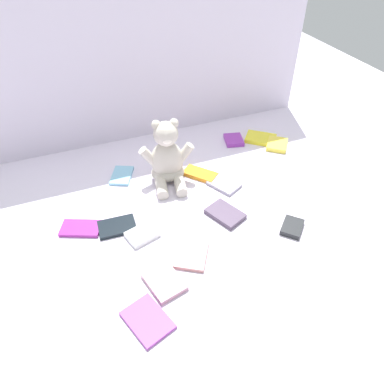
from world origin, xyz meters
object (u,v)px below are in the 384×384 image
at_px(book_case_3, 277,145).
at_px(book_case_2, 224,184).
at_px(teddy_bear, 167,159).
at_px(book_case_1, 225,214).
at_px(book_case_0, 292,227).
at_px(book_case_6, 148,320).
at_px(book_case_12, 122,176).
at_px(book_case_8, 234,140).
at_px(book_case_10, 261,138).
at_px(book_case_7, 200,174).
at_px(book_case_4, 117,227).
at_px(book_case_9, 142,234).
at_px(book_case_13, 164,282).
at_px(book_case_5, 81,228).
at_px(book_case_11, 191,255).

bearing_deg(book_case_3, book_case_2, 63.50).
relative_size(teddy_bear, book_case_3, 2.38).
bearing_deg(book_case_1, book_case_0, 118.49).
height_order(book_case_6, book_case_12, same).
xyz_separation_m(book_case_8, book_case_12, (-0.54, -0.07, -0.00)).
relative_size(teddy_bear, book_case_10, 1.91).
xyz_separation_m(book_case_7, book_case_12, (-0.30, 0.11, -0.00)).
bearing_deg(book_case_1, book_case_4, -35.85).
bearing_deg(book_case_9, book_case_6, 150.85).
height_order(book_case_10, book_case_13, same).
relative_size(book_case_1, book_case_5, 0.95).
distance_m(book_case_2, book_case_13, 0.51).
bearing_deg(book_case_1, book_case_11, 11.86).
relative_size(book_case_5, book_case_8, 1.40).
distance_m(book_case_0, book_case_1, 0.24).
bearing_deg(book_case_0, book_case_6, 61.49).
bearing_deg(book_case_8, teddy_bear, -143.72).
relative_size(teddy_bear, book_case_11, 2.14).
xyz_separation_m(book_case_10, book_case_11, (-0.56, -0.53, -0.00)).
xyz_separation_m(book_case_8, book_case_11, (-0.43, -0.56, -0.00)).
distance_m(book_case_4, book_case_5, 0.12).
distance_m(book_case_5, book_case_13, 0.38).
relative_size(book_case_0, book_case_6, 0.67).
distance_m(book_case_4, book_case_11, 0.29).
bearing_deg(book_case_10, book_case_12, 132.49).
height_order(teddy_bear, book_case_6, teddy_bear).
bearing_deg(book_case_12, book_case_4, -81.08).
xyz_separation_m(book_case_0, book_case_2, (-0.12, 0.30, -0.00)).
bearing_deg(book_case_8, book_case_3, -18.74).
bearing_deg(book_case_6, book_case_5, 86.82).
distance_m(book_case_2, book_case_4, 0.45).
distance_m(book_case_3, book_case_4, 0.83).
xyz_separation_m(book_case_2, book_case_11, (-0.25, -0.29, -0.00)).
bearing_deg(book_case_8, book_case_0, -82.12).
bearing_deg(book_case_4, book_case_11, -134.01).
bearing_deg(book_case_12, book_case_6, -71.91).
xyz_separation_m(book_case_8, book_case_13, (-0.54, -0.63, -0.00)).
bearing_deg(book_case_13, book_case_1, 20.57).
bearing_deg(book_case_5, book_case_6, 38.87).
height_order(book_case_4, book_case_13, book_case_13).
distance_m(book_case_1, book_case_9, 0.30).
distance_m(book_case_2, book_case_9, 0.40).
bearing_deg(book_case_2, book_case_10, -168.70).
distance_m(book_case_3, book_case_9, 0.79).
xyz_separation_m(teddy_bear, book_case_11, (-0.06, -0.41, -0.09)).
bearing_deg(book_case_7, book_case_2, 83.63).
height_order(teddy_bear, book_case_10, teddy_bear).
relative_size(teddy_bear, book_case_13, 2.16).
relative_size(teddy_bear, book_case_8, 2.71).
bearing_deg(book_case_1, book_case_6, 14.87).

